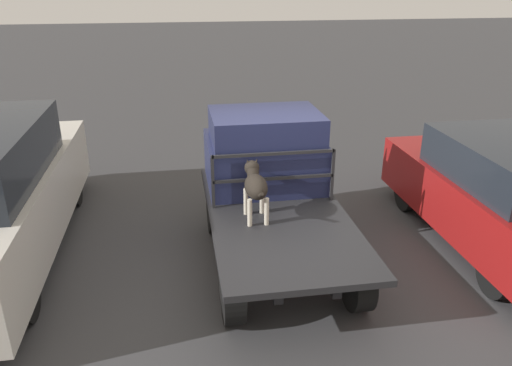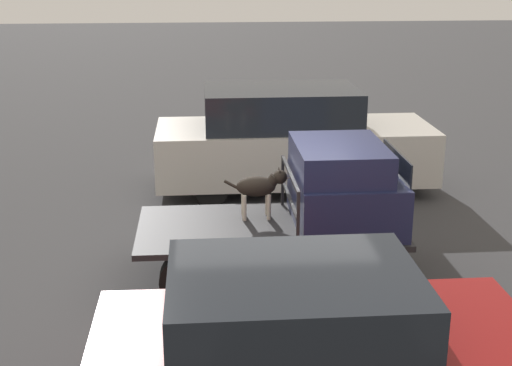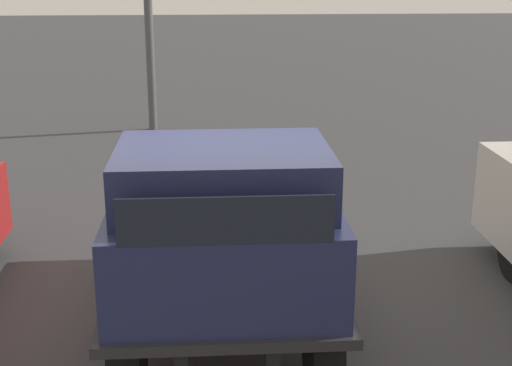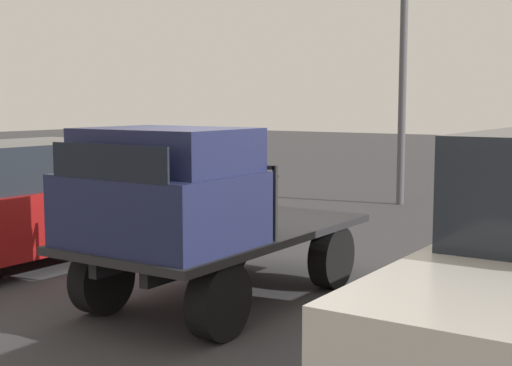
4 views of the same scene
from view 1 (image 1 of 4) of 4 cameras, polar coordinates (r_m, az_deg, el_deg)
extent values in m
plane|color=#38383A|center=(7.02, 2.36, -9.16)|extent=(80.00, 80.00, 0.00)
cylinder|color=black|center=(7.72, -4.66, -3.04)|extent=(0.73, 0.24, 0.73)
cylinder|color=black|center=(7.95, 6.07, -2.29)|extent=(0.73, 0.24, 0.73)
cylinder|color=black|center=(5.81, -2.73, -12.37)|extent=(0.73, 0.24, 0.73)
cylinder|color=black|center=(6.12, 11.48, -10.86)|extent=(0.73, 0.24, 0.73)
cube|color=black|center=(6.66, -0.23, -4.87)|extent=(3.28, 0.10, 0.18)
cube|color=black|center=(6.78, 5.07, -4.45)|extent=(3.28, 0.10, 0.18)
cube|color=#232326|center=(6.66, 2.46, -3.67)|extent=(3.56, 1.81, 0.08)
cube|color=#1E2347|center=(7.44, 0.91, 2.50)|extent=(1.38, 1.69, 0.69)
cube|color=#1E2347|center=(7.17, 1.08, 6.43)|extent=(1.18, 1.55, 0.43)
cube|color=black|center=(7.93, 0.06, 7.54)|extent=(0.02, 1.38, 0.32)
cube|color=#232326|center=(6.63, -4.95, 0.09)|extent=(0.04, 0.04, 0.75)
cube|color=#232326|center=(6.93, 8.73, 0.93)|extent=(0.04, 0.04, 0.75)
cube|color=#232326|center=(6.61, 2.09, 3.37)|extent=(0.04, 1.65, 0.04)
cube|color=#232326|center=(6.73, 2.05, 0.52)|extent=(0.04, 1.65, 0.04)
cylinder|color=beige|center=(6.51, -1.17, -2.12)|extent=(0.06, 0.06, 0.36)
cylinder|color=beige|center=(6.54, 0.68, -2.00)|extent=(0.06, 0.06, 0.36)
cylinder|color=beige|center=(6.21, -0.72, -3.41)|extent=(0.06, 0.06, 0.36)
cylinder|color=beige|center=(6.24, 1.22, -3.28)|extent=(0.06, 0.06, 0.36)
ellipsoid|color=black|center=(6.26, 0.00, -0.42)|extent=(0.55, 0.28, 0.28)
sphere|color=beige|center=(6.42, -0.22, -0.31)|extent=(0.13, 0.13, 0.13)
cylinder|color=black|center=(6.44, -0.33, 1.02)|extent=(0.20, 0.16, 0.19)
sphere|color=black|center=(6.52, -0.47, 1.76)|extent=(0.20, 0.20, 0.20)
cone|color=beige|center=(6.60, -0.58, 1.89)|extent=(0.11, 0.11, 0.11)
cone|color=black|center=(6.47, -0.94, 2.39)|extent=(0.06, 0.08, 0.10)
cone|color=black|center=(6.49, 0.01, 2.45)|extent=(0.06, 0.08, 0.10)
cylinder|color=black|center=(5.95, 0.51, -1.40)|extent=(0.23, 0.04, 0.16)
cylinder|color=black|center=(8.81, 16.89, -1.10)|extent=(0.60, 0.20, 0.60)
cylinder|color=black|center=(9.60, 25.53, -0.42)|extent=(0.60, 0.20, 0.60)
cylinder|color=black|center=(6.89, 25.85, -9.40)|extent=(0.60, 0.20, 0.60)
cube|color=maroon|center=(8.08, 26.08, -1.93)|extent=(4.08, 1.88, 0.80)
cylinder|color=black|center=(9.16, -20.17, -0.61)|extent=(0.60, 0.20, 0.60)
cylinder|color=black|center=(6.40, -24.94, -11.79)|extent=(0.60, 0.20, 0.60)
camera|label=2|loc=(11.40, 58.16, 15.55)|focal=50.00mm
camera|label=3|loc=(11.85, -3.00, 20.13)|focal=50.00mm
camera|label=4|loc=(12.54, -24.97, 13.52)|focal=50.00mm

